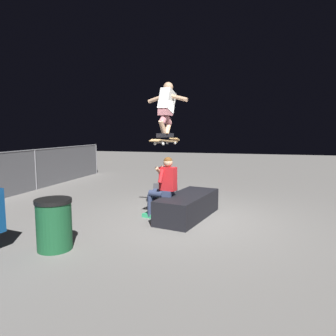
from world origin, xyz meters
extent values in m
plane|color=slate|center=(0.00, 0.00, 0.00)|extent=(40.00, 40.00, 0.00)
cube|color=black|center=(0.14, -0.01, 0.26)|extent=(2.04, 1.14, 0.51)
cube|color=#2D3856|center=(-0.10, 0.38, 0.57)|extent=(0.32, 0.20, 0.12)
cube|color=red|center=(-0.10, 0.38, 0.88)|extent=(0.27, 0.37, 0.50)
sphere|color=tan|center=(-0.10, 0.38, 1.23)|extent=(0.20, 0.20, 0.20)
sphere|color=brown|center=(-0.10, 0.38, 1.25)|extent=(0.19, 0.19, 0.19)
cylinder|color=red|center=(-0.28, 0.48, 0.96)|extent=(0.20, 0.12, 0.29)
cylinder|color=tan|center=(-0.19, 0.56, 1.06)|extent=(0.25, 0.12, 0.19)
cylinder|color=red|center=(0.11, 0.39, 0.96)|extent=(0.20, 0.12, 0.29)
cylinder|color=tan|center=(0.05, 0.51, 1.06)|extent=(0.25, 0.12, 0.19)
cylinder|color=#2D3856|center=(-0.15, 0.59, 0.55)|extent=(0.22, 0.42, 0.14)
cylinder|color=#2D3856|center=(-0.11, 0.79, 0.28)|extent=(0.11, 0.11, 0.47)
cube|color=#2D9E66|center=(-0.10, 0.83, 0.04)|extent=(0.15, 0.28, 0.08)
cylinder|color=#2D3856|center=(0.03, 0.55, 0.55)|extent=(0.22, 0.42, 0.14)
cylinder|color=#2D3856|center=(0.07, 0.75, 0.28)|extent=(0.11, 0.11, 0.47)
cube|color=#2D9E66|center=(0.08, 0.80, 0.04)|extent=(0.15, 0.28, 0.08)
cube|color=#AD8451|center=(-0.26, 0.39, 1.69)|extent=(0.82, 0.34, 0.09)
cube|color=#AD8451|center=(0.18, 0.31, 1.71)|extent=(0.15, 0.22, 0.06)
cube|color=#AD8451|center=(-0.71, 0.47, 1.71)|extent=(0.15, 0.22, 0.05)
cube|color=#99999E|center=(0.01, 0.34, 1.67)|extent=(0.09, 0.17, 0.03)
cylinder|color=white|center=(0.03, 0.43, 1.64)|extent=(0.06, 0.04, 0.05)
cylinder|color=white|center=(0.00, 0.25, 1.64)|extent=(0.06, 0.04, 0.05)
cube|color=#99999E|center=(-0.54, 0.44, 1.67)|extent=(0.09, 0.17, 0.03)
cylinder|color=white|center=(-0.52, 0.53, 1.64)|extent=(0.06, 0.04, 0.05)
cylinder|color=white|center=(-0.56, 0.35, 1.64)|extent=(0.06, 0.04, 0.05)
cube|color=black|center=(-0.09, 0.36, 1.80)|extent=(0.27, 0.14, 0.08)
cube|color=black|center=(-0.44, 0.42, 1.80)|extent=(0.27, 0.14, 0.08)
cylinder|color=tan|center=(-0.14, 0.37, 1.96)|extent=(0.25, 0.14, 0.31)
cylinder|color=#91585D|center=(-0.21, 0.38, 2.16)|extent=(0.35, 0.19, 0.33)
cylinder|color=tan|center=(-0.39, 0.41, 1.96)|extent=(0.25, 0.14, 0.31)
cylinder|color=#91585D|center=(-0.32, 0.40, 2.16)|extent=(0.35, 0.19, 0.33)
cube|color=#91585D|center=(-0.26, 0.39, 2.26)|extent=(0.33, 0.25, 0.12)
cube|color=white|center=(-0.19, 0.37, 2.50)|extent=(0.48, 0.29, 0.52)
sphere|color=tan|center=(-0.13, 0.36, 2.78)|extent=(0.20, 0.20, 0.20)
cylinder|color=tan|center=(-0.13, 0.59, 2.56)|extent=(0.16, 0.45, 0.19)
cylinder|color=tan|center=(-0.20, 0.15, 2.56)|extent=(0.16, 0.45, 0.19)
cube|color=#38383D|center=(2.21, 1.09, 0.03)|extent=(1.19, 0.99, 0.06)
cube|color=#38383D|center=(2.21, 1.09, 0.10)|extent=(1.15, 0.98, 0.38)
cube|color=#38383D|center=(2.21, 1.45, 0.09)|extent=(0.90, 0.29, 0.18)
cube|color=#38383D|center=(2.21, 0.73, 0.09)|extent=(0.90, 0.29, 0.18)
cylinder|color=#19512D|center=(-2.21, 1.68, 0.38)|extent=(0.55, 0.55, 0.76)
cylinder|color=black|center=(-2.21, 1.68, 0.79)|extent=(0.57, 0.57, 0.06)
cylinder|color=slate|center=(2.00, 5.39, 0.65)|extent=(0.05, 0.05, 1.29)
cylinder|color=slate|center=(6.00, 5.39, 0.65)|extent=(0.05, 0.05, 1.29)
camera|label=1|loc=(-6.28, -1.32, 1.89)|focal=32.63mm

